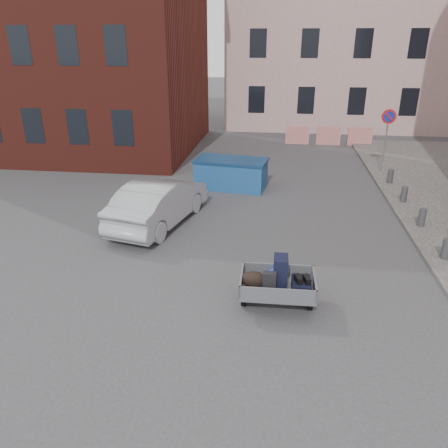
# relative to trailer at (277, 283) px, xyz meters

# --- Properties ---
(ground) EXTENTS (120.00, 120.00, 0.00)m
(ground) POSITION_rel_trailer_xyz_m (-1.64, 1.44, -0.61)
(ground) COLOR #38383A
(ground) RESTS_ON ground
(building_brick) EXTENTS (12.00, 10.00, 14.00)m
(building_brick) POSITION_rel_trailer_xyz_m (-10.64, 14.44, 6.39)
(building_brick) COLOR #591E16
(building_brick) RESTS_ON ground
(building_pink) EXTENTS (16.00, 8.00, 14.00)m
(building_pink) POSITION_rel_trailer_xyz_m (4.36, 23.44, 6.39)
(building_pink) COLOR #BC9791
(building_pink) RESTS_ON ground
(no_parking_sign) EXTENTS (0.60, 0.09, 2.65)m
(no_parking_sign) POSITION_rel_trailer_xyz_m (4.36, 10.93, 1.41)
(no_parking_sign) COLOR gray
(no_parking_sign) RESTS_ON sidewalk
(bollards) EXTENTS (0.22, 9.02, 0.55)m
(bollards) POSITION_rel_trailer_xyz_m (4.36, 4.84, -0.21)
(bollards) COLOR #3A3A3D
(bollards) RESTS_ON sidewalk
(barriers) EXTENTS (4.70, 0.18, 1.00)m
(barriers) POSITION_rel_trailer_xyz_m (2.56, 16.44, -0.11)
(barriers) COLOR red
(barriers) RESTS_ON ground
(trailer) EXTENTS (1.62, 1.82, 1.20)m
(trailer) POSITION_rel_trailer_xyz_m (0.00, 0.00, 0.00)
(trailer) COLOR black
(trailer) RESTS_ON ground
(dumpster) EXTENTS (2.94, 1.81, 1.16)m
(dumpster) POSITION_rel_trailer_xyz_m (-1.93, 8.18, -0.02)
(dumpster) COLOR #1E5292
(dumpster) RESTS_ON ground
(silver_car) EXTENTS (2.45, 4.59, 1.44)m
(silver_car) POSITION_rel_trailer_xyz_m (-3.76, 4.30, 0.11)
(silver_car) COLOR #9DA0A4
(silver_car) RESTS_ON ground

